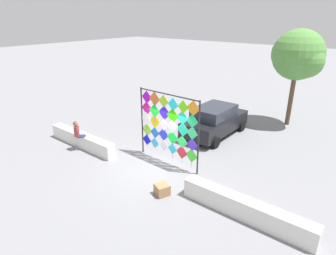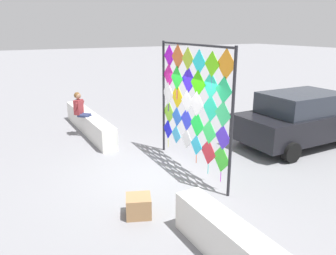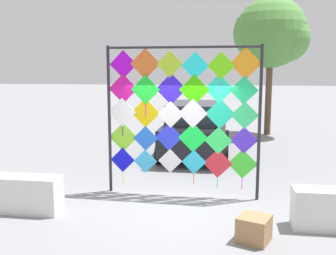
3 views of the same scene
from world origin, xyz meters
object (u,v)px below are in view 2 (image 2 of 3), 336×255
Objects in this scene: seated_vendor at (82,110)px; parked_car at (302,118)px; kite_display_rack at (192,99)px; cardboard_box_large at (139,206)px.

parked_car is at bearing 54.29° from seated_vendor.
kite_display_rack is 0.76× the size of parked_car.
seated_vendor reaches higher than cardboard_box_large.
kite_display_rack is 2.18× the size of seated_vendor.
cardboard_box_large is (5.85, -0.42, -0.72)m from seated_vendor.
seated_vendor is at bearing -157.71° from kite_display_rack.
kite_display_rack reaches higher than parked_car.
parked_car reaches higher than cardboard_box_large.
parked_car reaches higher than seated_vendor.
kite_display_rack reaches higher than cardboard_box_large.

